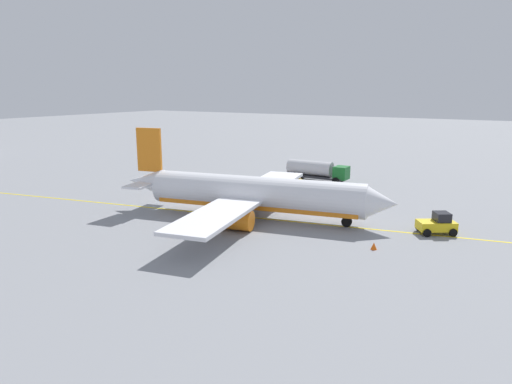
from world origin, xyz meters
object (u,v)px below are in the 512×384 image
(refueling_worker, at_px, (300,183))
(fuel_tanker, at_px, (316,170))
(airplane, at_px, (252,194))
(pushback_tug, at_px, (437,224))
(safety_cone_nose, at_px, (374,246))

(refueling_worker, bearing_deg, fuel_tanker, 94.87)
(airplane, relative_size, pushback_tug, 7.78)
(safety_cone_nose, bearing_deg, airplane, 167.05)
(fuel_tanker, bearing_deg, airplane, -83.55)
(airplane, distance_m, refueling_worker, 17.08)
(airplane, relative_size, safety_cone_nose, 49.63)
(airplane, height_order, fuel_tanker, airplane)
(refueling_worker, distance_m, safety_cone_nose, 26.62)
(fuel_tanker, bearing_deg, safety_cone_nose, -56.86)
(airplane, bearing_deg, safety_cone_nose, -12.95)
(pushback_tug, distance_m, safety_cone_nose, 8.92)
(fuel_tanker, relative_size, safety_cone_nose, 16.69)
(airplane, xyz_separation_m, pushback_tug, (19.09, 4.48, -1.68))
(pushback_tug, height_order, safety_cone_nose, pushback_tug)
(airplane, xyz_separation_m, fuel_tanker, (-2.69, 23.77, -0.96))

